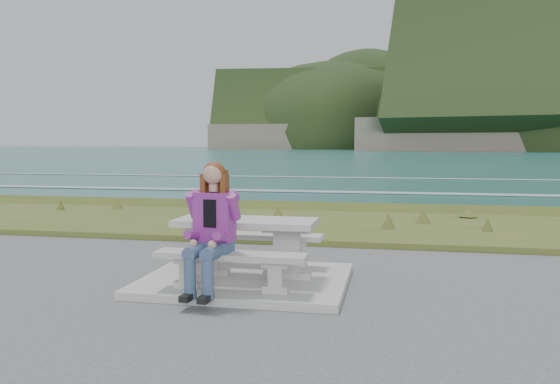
# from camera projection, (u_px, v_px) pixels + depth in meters

# --- Properties ---
(concrete_slab) EXTENTS (2.60, 2.10, 0.10)m
(concrete_slab) POSITION_uv_depth(u_px,v_px,m) (246.00, 280.00, 7.09)
(concrete_slab) COLOR #ABAAA5
(concrete_slab) RESTS_ON ground
(picnic_table) EXTENTS (1.80, 0.75, 0.75)m
(picnic_table) POSITION_uv_depth(u_px,v_px,m) (246.00, 232.00, 7.03)
(picnic_table) COLOR #ABAAA5
(picnic_table) RESTS_ON concrete_slab
(bench_landward) EXTENTS (1.80, 0.35, 0.45)m
(bench_landward) POSITION_uv_depth(u_px,v_px,m) (230.00, 261.00, 6.37)
(bench_landward) COLOR #ABAAA5
(bench_landward) RESTS_ON concrete_slab
(bench_seaward) EXTENTS (1.80, 0.35, 0.45)m
(bench_seaward) POSITION_uv_depth(u_px,v_px,m) (259.00, 240.00, 7.74)
(bench_seaward) COLOR #ABAAA5
(bench_seaward) RESTS_ON concrete_slab
(grass_verge) EXTENTS (160.00, 4.50, 0.22)m
(grass_verge) POSITION_uv_depth(u_px,v_px,m) (306.00, 227.00, 11.97)
(grass_verge) COLOR #40531F
(grass_verge) RESTS_ON ground
(shore_drop) EXTENTS (160.00, 0.80, 2.20)m
(shore_drop) POSITION_uv_depth(u_px,v_px,m) (322.00, 211.00, 14.80)
(shore_drop) COLOR #726555
(shore_drop) RESTS_ON ground
(ocean) EXTENTS (1600.00, 1600.00, 0.09)m
(ocean) POSITION_uv_depth(u_px,v_px,m) (359.00, 206.00, 31.73)
(ocean) COLOR #215C5D
(ocean) RESTS_ON ground
(seated_woman) EXTENTS (0.49, 0.80, 1.51)m
(seated_woman) POSITION_uv_depth(u_px,v_px,m) (209.00, 245.00, 6.25)
(seated_woman) COLOR navy
(seated_woman) RESTS_ON concrete_slab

